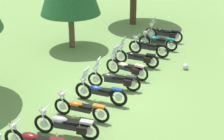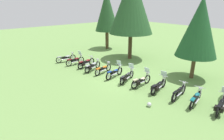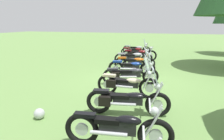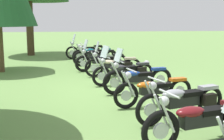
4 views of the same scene
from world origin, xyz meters
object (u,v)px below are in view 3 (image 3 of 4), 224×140
at_px(motorcycle_0, 137,49).
at_px(motorcycle_2, 138,54).
at_px(motorcycle_1, 136,51).
at_px(motorcycle_3, 133,57).
at_px(motorcycle_6, 130,74).
at_px(motorcycle_7, 127,83).
at_px(dropped_helmet, 39,114).
at_px(motorcycle_5, 132,67).
at_px(motorcycle_9, 119,129).
at_px(motorcycle_8, 127,100).
at_px(motorcycle_4, 135,62).

relative_size(motorcycle_0, motorcycle_2, 1.00).
relative_size(motorcycle_1, motorcycle_3, 0.98).
height_order(motorcycle_2, motorcycle_6, motorcycle_6).
relative_size(motorcycle_7, dropped_helmet, 7.69).
bearing_deg(motorcycle_6, motorcycle_0, 80.50).
bearing_deg(motorcycle_3, motorcycle_6, -98.55).
distance_m(motorcycle_6, motorcycle_7, 1.34).
distance_m(motorcycle_0, motorcycle_7, 9.45).
height_order(motorcycle_5, motorcycle_9, motorcycle_5).
height_order(motorcycle_0, motorcycle_6, motorcycle_6).
distance_m(motorcycle_3, motorcycle_8, 6.68).
xyz_separation_m(motorcycle_3, motorcycle_8, (6.56, 1.23, -0.01)).
xyz_separation_m(motorcycle_2, motorcycle_7, (6.46, 0.79, 0.00)).
bearing_deg(motorcycle_4, motorcycle_7, -95.34).
xyz_separation_m(motorcycle_0, motorcycle_6, (8.01, 1.29, 0.02)).
relative_size(motorcycle_3, motorcycle_5, 1.01).
height_order(motorcycle_1, motorcycle_2, motorcycle_1).
height_order(motorcycle_5, motorcycle_6, motorcycle_5).
height_order(motorcycle_3, motorcycle_8, motorcycle_8).
relative_size(motorcycle_2, motorcycle_5, 1.03).
distance_m(motorcycle_3, motorcycle_6, 3.93).
height_order(motorcycle_2, motorcycle_5, motorcycle_5).
bearing_deg(dropped_helmet, motorcycle_4, 168.42).
bearing_deg(motorcycle_6, motorcycle_1, 80.32).
xyz_separation_m(motorcycle_6, dropped_helmet, (3.64, -1.62, -0.31)).
distance_m(motorcycle_5, motorcycle_6, 1.31).
distance_m(motorcycle_3, dropped_helmet, 7.56).
bearing_deg(dropped_helmet, motorcycle_6, 155.93).
xyz_separation_m(motorcycle_1, motorcycle_3, (2.62, 0.32, -0.01)).
bearing_deg(motorcycle_3, motorcycle_1, 78.19).
distance_m(motorcycle_9, dropped_helmet, 2.44).
relative_size(motorcycle_0, dropped_helmet, 7.99).
distance_m(motorcycle_0, motorcycle_5, 6.80).
xyz_separation_m(motorcycle_0, motorcycle_7, (9.34, 1.48, 0.03)).
height_order(motorcycle_5, motorcycle_7, motorcycle_5).
bearing_deg(motorcycle_3, motorcycle_2, 66.55).
distance_m(motorcycle_4, motorcycle_5, 1.39).
xyz_separation_m(motorcycle_2, motorcycle_5, (3.84, 0.41, -0.00)).
bearing_deg(motorcycle_3, motorcycle_5, -97.50).
distance_m(motorcycle_1, motorcycle_6, 6.56).
relative_size(motorcycle_9, dropped_helmet, 7.68).
bearing_deg(motorcycle_5, motorcycle_2, 84.16).
distance_m(motorcycle_0, motorcycle_9, 12.37).
relative_size(motorcycle_2, dropped_helmet, 8.00).
bearing_deg(motorcycle_6, motorcycle_2, 77.98).
distance_m(motorcycle_3, motorcycle_9, 8.19).
relative_size(motorcycle_5, motorcycle_9, 1.01).
bearing_deg(motorcycle_8, motorcycle_5, 89.26).
relative_size(motorcycle_0, motorcycle_4, 1.05).
xyz_separation_m(motorcycle_2, motorcycle_9, (9.33, 1.33, -0.02)).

